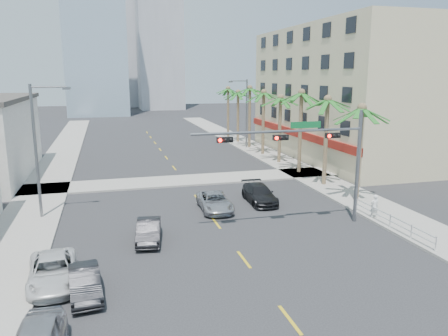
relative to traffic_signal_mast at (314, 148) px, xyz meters
name	(u,v)px	position (x,y,z in m)	size (l,w,h in m)	color
ground	(272,296)	(-5.78, -7.95, -5.06)	(260.00, 260.00, 0.00)	#262628
sidewalk_right	(313,177)	(6.22, 12.05, -4.99)	(4.00, 120.00, 0.15)	gray
sidewalk_left	(41,195)	(-17.78, 12.05, -4.99)	(4.00, 120.00, 0.15)	gray
sidewalk_cross	(184,180)	(-5.78, 14.05, -4.99)	(80.00, 4.00, 0.15)	gray
building_right	(355,93)	(16.21, 22.05, 2.43)	(15.25, 28.00, 15.00)	beige
tower_far_left	(94,12)	(-13.78, 87.05, 18.94)	(14.00, 14.00, 48.00)	#99B2C6
tower_far_center	(113,36)	(-8.78, 117.05, 15.94)	(16.00, 16.00, 42.00)	#ADADB2
traffic_signal_mast	(314,148)	(0.00, 0.00, 0.00)	(11.12, 0.54, 7.20)	slate
palm_tree_0	(362,109)	(5.82, 4.05, 2.02)	(4.80, 4.80, 7.80)	brown
palm_tree_1	(328,101)	(5.82, 9.25, 2.37)	(4.80, 4.80, 8.16)	brown
palm_tree_2	(302,94)	(5.82, 14.45, 2.72)	(4.80, 4.80, 8.52)	brown
palm_tree_3	(281,98)	(5.82, 19.65, 2.02)	(4.80, 4.80, 7.80)	brown
palm_tree_4	(264,93)	(5.82, 24.85, 2.37)	(4.80, 4.80, 8.16)	brown
palm_tree_5	(250,89)	(5.82, 30.05, 2.72)	(4.80, 4.80, 8.52)	brown
palm_tree_6	(238,93)	(5.82, 35.25, 2.02)	(4.80, 4.80, 7.80)	brown
palm_tree_7	(228,89)	(5.82, 40.45, 2.37)	(4.80, 4.80, 8.16)	brown
streetlight_left	(39,145)	(-16.78, 6.05, 0.00)	(2.55, 0.25, 9.00)	slate
streetlight_right	(245,110)	(5.21, 30.05, 0.00)	(2.55, 0.25, 9.00)	slate
guardrail	(390,219)	(4.52, -1.95, -4.39)	(0.08, 8.08, 1.00)	silver
car_parked_mid	(85,283)	(-13.72, -5.75, -4.45)	(1.30, 3.73, 1.23)	black
car_parked_far	(53,271)	(-15.18, -4.27, -4.41)	(2.16, 4.68, 1.30)	silver
car_lane_left	(149,231)	(-10.37, 0.03, -4.43)	(1.34, 3.84, 1.27)	black
car_lane_center	(215,202)	(-5.19, 4.80, -4.43)	(2.11, 4.57, 1.27)	#B0B0B5
car_lane_right	(259,194)	(-1.43, 5.82, -4.39)	(1.89, 4.65, 1.35)	black
pedestrian	(374,206)	(4.63, -0.04, -4.12)	(0.58, 0.38, 1.59)	white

